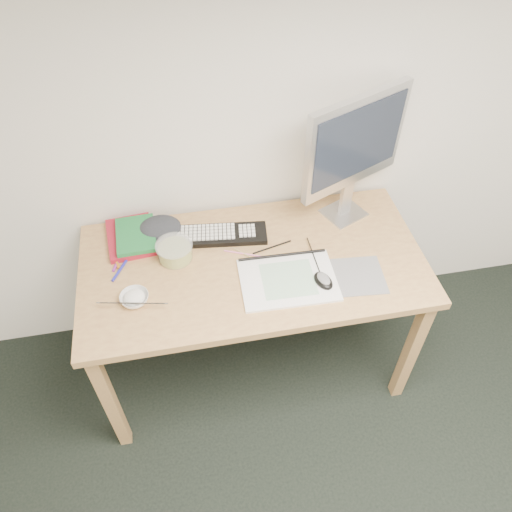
% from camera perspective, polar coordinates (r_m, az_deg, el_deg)
% --- Properties ---
extents(desk, '(1.40, 0.70, 0.75)m').
position_cam_1_polar(desk, '(2.09, -0.32, -2.21)').
color(desk, tan).
rests_on(desk, ground).
extents(mousepad, '(0.24, 0.22, 0.00)m').
position_cam_1_polar(mousepad, '(2.02, 11.36, -2.28)').
color(mousepad, slate).
rests_on(mousepad, desk).
extents(sketchpad, '(0.38, 0.28, 0.01)m').
position_cam_1_polar(sketchpad, '(1.96, 3.69, -2.76)').
color(sketchpad, white).
rests_on(sketchpad, desk).
extents(keyboard, '(0.40, 0.17, 0.02)m').
position_cam_1_polar(keyboard, '(2.13, -4.07, 2.42)').
color(keyboard, black).
rests_on(keyboard, desk).
extents(monitor, '(0.46, 0.23, 0.57)m').
position_cam_1_polar(monitor, '(2.06, 11.24, 12.28)').
color(monitor, silver).
rests_on(monitor, desk).
extents(mouse, '(0.09, 0.11, 0.03)m').
position_cam_1_polar(mouse, '(1.95, 7.73, -2.61)').
color(mouse, black).
rests_on(mouse, sketchpad).
extents(rice_bowl, '(0.14, 0.14, 0.03)m').
position_cam_1_polar(rice_bowl, '(1.94, -13.70, -4.74)').
color(rice_bowl, white).
rests_on(rice_bowl, desk).
extents(chopsticks, '(0.25, 0.07, 0.02)m').
position_cam_1_polar(chopsticks, '(1.90, -13.95, -5.25)').
color(chopsticks, silver).
rests_on(chopsticks, rice_bowl).
extents(fruit_tub, '(0.18, 0.18, 0.07)m').
position_cam_1_polar(fruit_tub, '(2.05, -9.26, 0.53)').
color(fruit_tub, '#D7D14C').
rests_on(fruit_tub, desk).
extents(book_red, '(0.21, 0.27, 0.03)m').
position_cam_1_polar(book_red, '(2.18, -14.14, 2.09)').
color(book_red, maroon).
rests_on(book_red, desk).
extents(book_green, '(0.17, 0.23, 0.02)m').
position_cam_1_polar(book_green, '(2.15, -13.58, 2.37)').
color(book_green, '#1B6E34').
rests_on(book_green, book_red).
extents(cloth_lump, '(0.18, 0.16, 0.06)m').
position_cam_1_polar(cloth_lump, '(2.16, -10.91, 3.15)').
color(cloth_lump, '#26282D').
rests_on(cloth_lump, desk).
extents(pencil_pink, '(0.16, 0.07, 0.01)m').
position_cam_1_polar(pencil_pink, '(2.06, -1.43, 0.26)').
color(pencil_pink, pink).
rests_on(pencil_pink, desk).
extents(pencil_tan, '(0.12, 0.13, 0.01)m').
position_cam_1_polar(pencil_tan, '(2.04, -0.69, -0.11)').
color(pencil_tan, tan).
rests_on(pencil_tan, desk).
extents(pencil_black, '(0.17, 0.05, 0.01)m').
position_cam_1_polar(pencil_black, '(2.08, 1.85, 1.03)').
color(pencil_black, black).
rests_on(pencil_black, desk).
extents(marker_blue, '(0.07, 0.11, 0.01)m').
position_cam_1_polar(marker_blue, '(2.07, -15.31, -1.57)').
color(marker_blue, '#1F20A9').
rests_on(marker_blue, desk).
extents(marker_orange, '(0.05, 0.13, 0.01)m').
position_cam_1_polar(marker_orange, '(2.12, -15.84, -0.18)').
color(marker_orange, '#BF7616').
rests_on(marker_orange, desk).
extents(marker_purple, '(0.05, 0.12, 0.01)m').
position_cam_1_polar(marker_purple, '(2.10, -15.46, -0.49)').
color(marker_purple, purple).
rests_on(marker_purple, desk).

